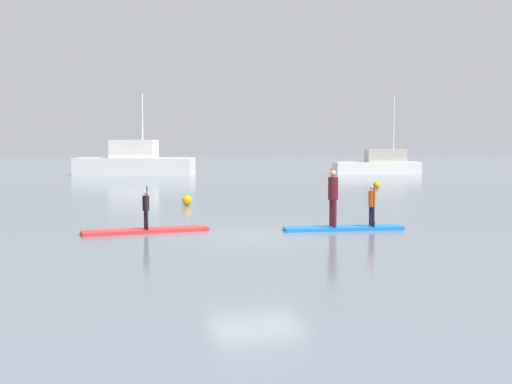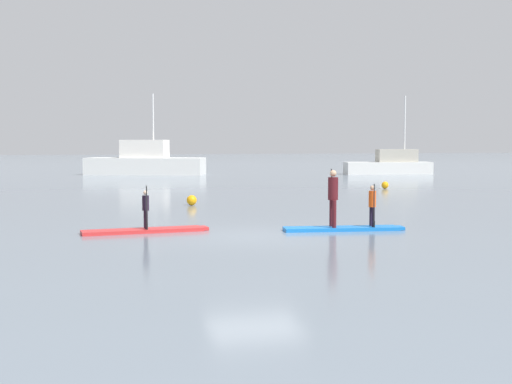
% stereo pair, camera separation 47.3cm
% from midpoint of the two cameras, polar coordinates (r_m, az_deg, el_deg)
% --- Properties ---
extents(ground_plane, '(240.00, 240.00, 0.00)m').
position_cam_midpoint_polar(ground_plane, '(18.21, -0.74, -3.70)').
color(ground_plane, slate).
extents(paddleboard_near, '(3.53, 0.92, 0.10)m').
position_cam_midpoint_polar(paddleboard_near, '(19.25, -9.81, -3.19)').
color(paddleboard_near, red).
rests_on(paddleboard_near, ground).
extents(paddler_child_solo, '(0.20, 0.38, 1.20)m').
position_cam_midpoint_polar(paddler_child_solo, '(19.16, -9.80, -1.28)').
color(paddler_child_solo, black).
rests_on(paddler_child_solo, paddleboard_near).
extents(paddleboard_far, '(3.47, 1.07, 0.10)m').
position_cam_midpoint_polar(paddleboard_far, '(19.63, 6.59, -3.01)').
color(paddleboard_far, blue).
rests_on(paddleboard_far, ground).
extents(paddler_adult, '(0.32, 0.51, 1.63)m').
position_cam_midpoint_polar(paddler_adult, '(19.46, 5.70, -0.19)').
color(paddler_adult, '#4C1419').
rests_on(paddler_adult, paddleboard_far).
extents(paddler_child_front, '(0.23, 0.40, 1.22)m').
position_cam_midpoint_polar(paddler_child_front, '(19.77, 8.91, -0.92)').
color(paddler_child_front, black).
rests_on(paddler_child_front, paddleboard_far).
extents(fishing_boat_green_midground, '(9.29, 5.65, 6.12)m').
position_cam_midpoint_polar(fishing_boat_green_midground, '(52.99, -10.28, 2.45)').
color(fishing_boat_green_midground, silver).
rests_on(fishing_boat_green_midground, ground).
extents(motor_boat_small_navy, '(6.82, 2.97, 6.02)m').
position_cam_midpoint_polar(motor_boat_small_navy, '(54.10, 9.91, 2.25)').
color(motor_boat_small_navy, silver).
rests_on(motor_boat_small_navy, ground).
extents(mooring_buoy_near, '(0.40, 0.40, 0.40)m').
position_cam_midpoint_polar(mooring_buoy_near, '(27.17, -6.23, -0.69)').
color(mooring_buoy_near, orange).
rests_on(mooring_buoy_near, ground).
extents(mooring_buoy_mid, '(0.38, 0.38, 0.38)m').
position_cam_midpoint_polar(mooring_buoy_mid, '(37.39, 9.61, 0.59)').
color(mooring_buoy_mid, orange).
rests_on(mooring_buoy_mid, ground).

